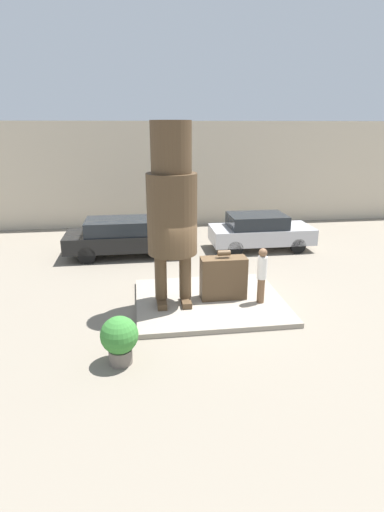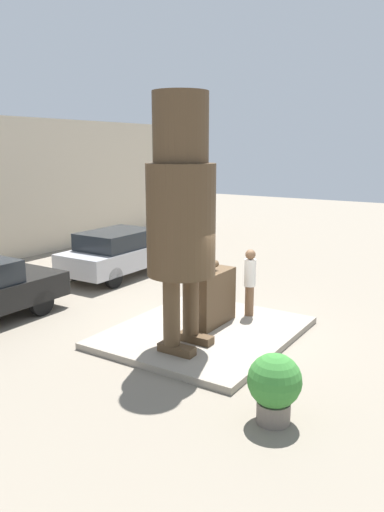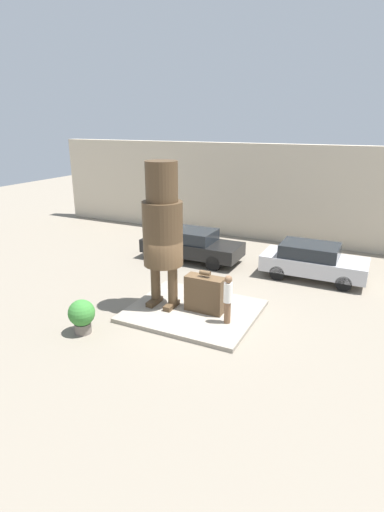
{
  "view_description": "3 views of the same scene",
  "coord_description": "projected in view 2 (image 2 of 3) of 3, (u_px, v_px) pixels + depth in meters",
  "views": [
    {
      "loc": [
        -2.0,
        -10.52,
        4.98
      ],
      "look_at": [
        -0.55,
        -0.17,
        1.55
      ],
      "focal_mm": 28.0,
      "sensor_mm": 36.0,
      "label": 1
    },
    {
      "loc": [
        -8.96,
        -5.44,
        4.11
      ],
      "look_at": [
        -0.54,
        -0.02,
        1.91
      ],
      "focal_mm": 35.0,
      "sensor_mm": 36.0,
      "label": 2
    },
    {
      "loc": [
        5.43,
        -11.19,
        6.26
      ],
      "look_at": [
        -0.06,
        0.02,
        2.05
      ],
      "focal_mm": 28.0,
      "sensor_mm": 36.0,
      "label": 3
    }
  ],
  "objects": [
    {
      "name": "pedestal",
      "position": [
        204.0,
        332.0,
        11.1
      ],
      "size": [
        4.26,
        3.66,
        0.14
      ],
      "color": "gray",
      "rests_on": "ground_plane"
    },
    {
      "name": "parked_car_silver",
      "position": [
        120.0,
        252.0,
        16.14
      ],
      "size": [
        4.21,
        1.82,
        1.49
      ],
      "color": "#B7B7BC",
      "rests_on": "ground_plane"
    },
    {
      "name": "planter_pot",
      "position": [
        274.0,
        385.0,
        7.48
      ],
      "size": [
        0.83,
        0.83,
        1.1
      ],
      "color": "#70665B",
      "rests_on": "ground_plane"
    },
    {
      "name": "statue_figure",
      "position": [
        181.0,
        204.0,
        9.52
      ],
      "size": [
        1.34,
        1.34,
        4.96
      ],
      "color": "#4C3823",
      "rests_on": "pedestal"
    },
    {
      "name": "giant_suitcase",
      "position": [
        212.0,
        297.0,
        11.31
      ],
      "size": [
        1.32,
        0.53,
        1.46
      ],
      "color": "#4C3823",
      "rests_on": "pedestal"
    },
    {
      "name": "ground_plane",
      "position": [
        204.0,
        335.0,
        11.11
      ],
      "size": [
        60.0,
        60.0,
        0.0
      ],
      "primitive_type": "plane",
      "color": "gray"
    },
    {
      "name": "tourist",
      "position": [
        250.0,
        280.0,
        11.83
      ],
      "size": [
        0.27,
        0.27,
        1.62
      ],
      "color": "brown",
      "rests_on": "pedestal"
    }
  ]
}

